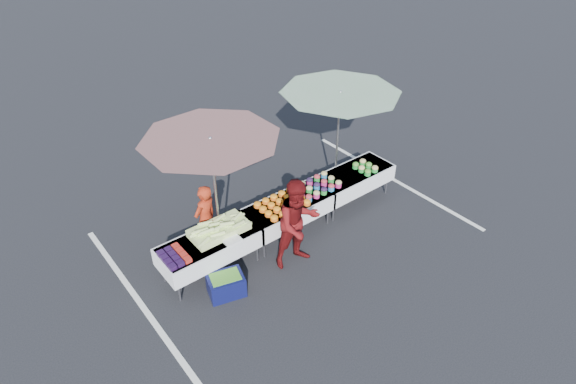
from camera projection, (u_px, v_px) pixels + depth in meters
ground at (288, 232)px, 9.88m from camera, size 80.00×80.00×0.00m
stripe_left at (142, 306)px, 8.24m from camera, size 0.10×5.00×0.00m
stripe_right at (392, 179)px, 11.52m from camera, size 0.10×5.00×0.00m
table_left at (210, 247)px, 8.63m from camera, size 1.86×0.81×0.75m
table_center at (288, 209)px, 9.55m from camera, size 1.86×0.81×0.75m
table_right at (353, 178)px, 10.47m from camera, size 1.86×0.81×0.75m
berry_punnets at (174, 257)px, 8.11m from camera, size 0.40×0.54×0.08m
corn_pile at (219, 229)px, 8.64m from camera, size 1.16×0.57×0.26m
plastic_bags at (232, 240)px, 8.48m from camera, size 0.30×0.25×0.05m
carrot_bowls at (282, 203)px, 9.34m from camera, size 0.95×0.69×0.11m
potato_cups at (317, 186)px, 9.79m from camera, size 0.94×0.58×0.16m
bean_baskets at (365, 167)px, 10.40m from camera, size 0.36×0.50×0.15m
vendor at (206, 219)px, 9.03m from camera, size 0.62×0.50×1.48m
customer at (298, 223)px, 8.67m from camera, size 0.96×0.80×1.80m
umbrella_left at (211, 149)px, 8.16m from camera, size 3.22×3.22×2.49m
umbrella_right at (340, 102)px, 9.69m from camera, size 2.76×2.76×2.52m
storage_bin at (226, 285)px, 8.37m from camera, size 0.72×0.60×0.41m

